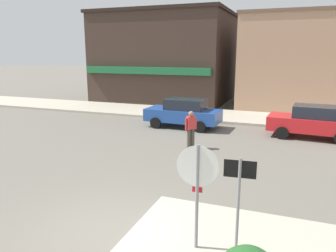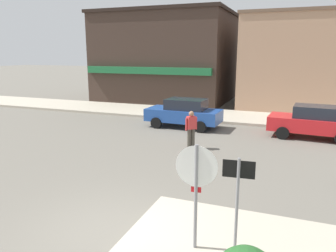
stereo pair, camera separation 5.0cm
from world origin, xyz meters
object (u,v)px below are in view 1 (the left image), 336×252
pedestrian_crossing_near (191,128)px  stop_sign (197,184)px  one_way_sign (239,197)px  parked_car_second (313,121)px  parked_car_nearest (184,113)px

pedestrian_crossing_near → stop_sign: bearing=-72.2°
stop_sign → pedestrian_crossing_near: 7.53m
one_way_sign → parked_car_second: (1.84, 10.76, -0.52)m
parked_car_nearest → stop_sign: bearing=-70.6°
pedestrian_crossing_near → parked_car_second: bearing=37.1°
parked_car_nearest → parked_car_second: 6.46m
stop_sign → pedestrian_crossing_near: bearing=107.8°
one_way_sign → parked_car_nearest: one_way_sign is taller
stop_sign → one_way_sign: bearing=6.8°
one_way_sign → pedestrian_crossing_near: size_ratio=1.30×
one_way_sign → parked_car_second: 10.93m
parked_car_second → pedestrian_crossing_near: bearing=-142.9°
parked_car_nearest → parked_car_second: same height
one_way_sign → stop_sign: bearing=-173.2°
one_way_sign → parked_car_nearest: 11.74m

